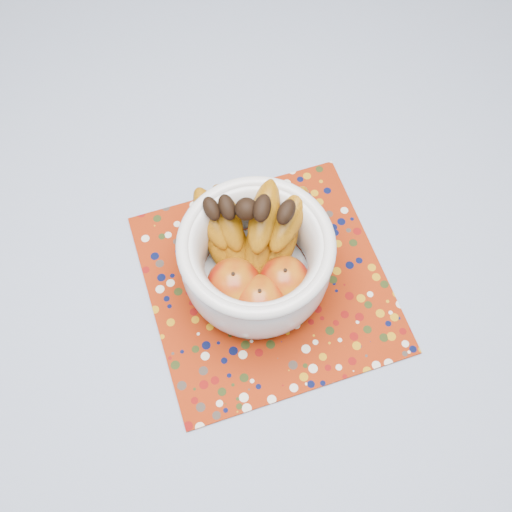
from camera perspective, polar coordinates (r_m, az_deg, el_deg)
The scene contains 4 objects.
table at distance 1.00m, azimuth -2.14°, elevation -0.18°, with size 1.20×1.20×0.75m.
tablecloth at distance 0.93m, azimuth -2.30°, elevation 2.03°, with size 1.32×1.32×0.01m, color slate.
placemat at distance 0.89m, azimuth 1.04°, elevation -2.54°, with size 0.34×0.34×0.00m, color maroon.
fruit_bowl at distance 0.82m, azimuth -0.28°, elevation 0.37°, with size 0.24×0.22×0.17m.
Camera 1 is at (0.03, -0.44, 1.57)m, focal length 42.00 mm.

